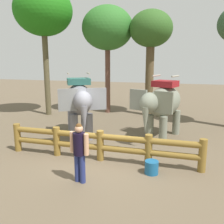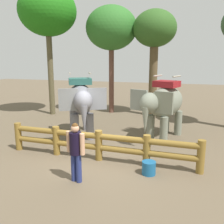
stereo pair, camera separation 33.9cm
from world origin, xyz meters
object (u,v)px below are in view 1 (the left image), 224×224
at_px(elephant_near_left, 80,101).
at_px(tree_far_right, 151,32).
at_px(tree_far_left, 108,29).
at_px(tree_back_center, 43,12).
at_px(elephant_center, 162,104).
at_px(feed_bucket, 152,167).
at_px(tourist_woman_in_black, 79,149).
at_px(log_fence, 100,143).

bearing_deg(elephant_near_left, tree_far_right, 65.93).
bearing_deg(elephant_near_left, tree_far_left, 93.68).
bearing_deg(tree_far_right, tree_back_center, -165.36).
height_order(elephant_center, feed_bucket, elephant_center).
relative_size(tourist_woman_in_black, tree_far_right, 0.27).
relative_size(log_fence, tourist_woman_in_black, 3.99).
bearing_deg(tree_back_center, log_fence, -47.46).
bearing_deg(tourist_woman_in_black, tree_back_center, 125.58).
distance_m(tree_far_left, feed_bucket, 10.43).
xyz_separation_m(elephant_near_left, tree_far_right, (2.35, 5.26, 3.38)).
relative_size(log_fence, feed_bucket, 16.43).
bearing_deg(elephant_center, feed_bucket, -89.53).
relative_size(elephant_near_left, tree_back_center, 0.43).
relative_size(tree_back_center, tree_far_right, 1.22).
bearing_deg(tourist_woman_in_black, feed_bucket, 29.86).
bearing_deg(tree_far_left, feed_bucket, -64.59).
bearing_deg(tree_far_right, elephant_near_left, -114.07).
relative_size(elephant_near_left, tree_far_right, 0.53).
bearing_deg(tree_far_right, elephant_center, -75.26).
height_order(elephant_near_left, tree_far_right, tree_far_right).
bearing_deg(tree_far_right, log_fence, -94.57).
height_order(tree_back_center, feed_bucket, tree_back_center).
relative_size(elephant_center, tree_far_right, 0.52).
bearing_deg(log_fence, tree_back_center, 132.54).
height_order(tree_far_left, tree_back_center, tree_back_center).
bearing_deg(tree_far_left, elephant_near_left, -86.32).
distance_m(log_fence, elephant_center, 3.68).
relative_size(elephant_near_left, elephant_center, 1.01).
bearing_deg(tourist_woman_in_black, elephant_near_left, 113.18).
bearing_deg(log_fence, tourist_woman_in_black, -91.74).
relative_size(tree_far_right, feed_bucket, 15.11).
distance_m(log_fence, tree_back_center, 9.84).
distance_m(tourist_woman_in_black, tree_back_center, 10.69).
bearing_deg(elephant_near_left, elephant_center, 11.94).
bearing_deg(feed_bucket, tourist_woman_in_black, -150.14).
relative_size(tourist_woman_in_black, tree_far_left, 0.26).
height_order(tourist_woman_in_black, tree_far_right, tree_far_right).
height_order(log_fence, feed_bucket, log_fence).
distance_m(elephant_near_left, tree_far_left, 6.50).
xyz_separation_m(tourist_woman_in_black, tree_far_right, (0.66, 9.21, 3.99)).
height_order(elephant_center, tourist_woman_in_black, elephant_center).
xyz_separation_m(tree_far_right, feed_bucket, (1.22, -8.14, -4.78)).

